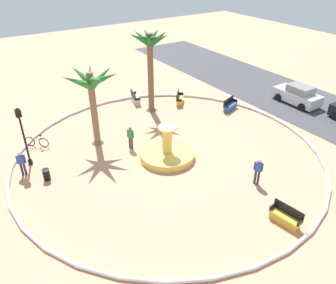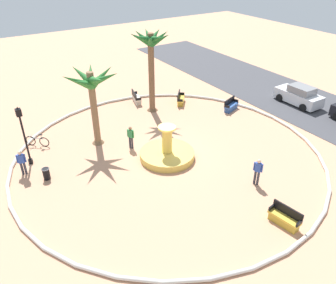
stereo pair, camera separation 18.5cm
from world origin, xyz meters
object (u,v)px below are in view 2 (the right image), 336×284
palm_tree_by_curb (92,88)px  person_pedestrian_stroll (258,171)px  fountain (167,153)px  lamppost (23,131)px  bench_southeast (181,100)px  palm_tree_near_fountain (151,51)px  person_cyclist_photo (131,136)px  bench_east (284,219)px  bench_west (136,99)px  person_cyclist_helmet (22,161)px  bicycle_red_frame (38,141)px  trash_bin (46,173)px  bench_north (231,106)px  parked_car_leftmost (299,96)px

palm_tree_by_curb → person_pedestrian_stroll: bearing=32.3°
fountain → lamppost: lamppost is taller
fountain → bench_southeast: (-6.64, 5.58, 0.03)m
palm_tree_near_fountain → person_cyclist_photo: (4.43, -4.22, -4.08)m
bench_east → bench_west: bearing=177.2°
palm_tree_by_curb → lamppost: palm_tree_by_curb is taller
bench_west → person_cyclist_helmet: bearing=-61.3°
person_pedestrian_stroll → bench_southeast: bearing=166.7°
lamppost → person_cyclist_helmet: bearing=-30.3°
fountain → bicycle_red_frame: 8.96m
person_cyclist_photo → person_pedestrian_stroll: 8.53m
palm_tree_near_fountain → bench_east: size_ratio=3.95×
trash_bin → bench_east: bearing=41.4°
palm_tree_near_fountain → bench_north: 8.01m
palm_tree_near_fountain → person_cyclist_helmet: (3.67, -11.01, -4.08)m
bench_west → bench_southeast: size_ratio=1.08×
fountain → bench_southeast: size_ratio=2.28×
palm_tree_by_curb → trash_bin: size_ratio=7.36×
person_cyclist_helmet → person_cyclist_photo: 6.83m
bench_southeast → palm_tree_near_fountain: bearing=-92.0°
bench_east → palm_tree_by_curb: bearing=-159.2°
lamppost → trash_bin: lamppost is taller
fountain → person_cyclist_helmet: (-3.07, -8.19, 0.58)m
fountain → palm_tree_by_curb: bearing=-143.8°
trash_bin → bicycle_red_frame: 4.15m
fountain → bench_east: size_ratio=2.13×
bicycle_red_frame → bench_east: bearing=30.4°
person_cyclist_photo → fountain: bearing=31.3°
palm_tree_by_curb → fountain: bearing=36.2°
bench_southeast → bench_north: bearing=39.5°
fountain → palm_tree_by_curb: palm_tree_by_curb is taller
bench_west → bench_north: same height
bicycle_red_frame → parked_car_leftmost: parked_car_leftmost is taller
palm_tree_by_curb → bench_east: bearing=20.8°
person_cyclist_photo → bench_west: bearing=149.6°
trash_bin → palm_tree_near_fountain: bearing=116.0°
bench_east → bench_west: (-17.06, 0.83, 0.00)m
bench_west → bicycle_red_frame: 9.59m
palm_tree_near_fountain → parked_car_leftmost: palm_tree_near_fountain is taller
bench_west → bench_north: (5.62, 5.89, 0.00)m
bench_east → lamppost: size_ratio=0.42×
bicycle_red_frame → person_cyclist_helmet: size_ratio=0.81×
bicycle_red_frame → trash_bin: bearing=-7.2°
bench_east → lamppost: 15.46m
bench_east → trash_bin: size_ratio=2.27×
bench_west → palm_tree_by_curb: bearing=-49.2°
palm_tree_by_curb → bench_north: 12.00m
trash_bin → person_cyclist_helmet: (-1.21, -1.01, 0.52)m
trash_bin → bench_north: bearing=95.2°
lamppost → bicycle_red_frame: (-1.91, 0.94, -1.91)m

